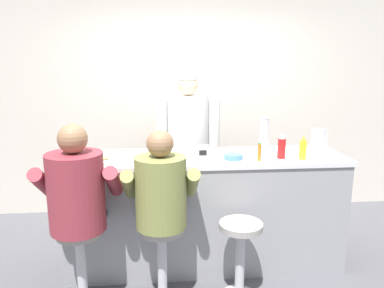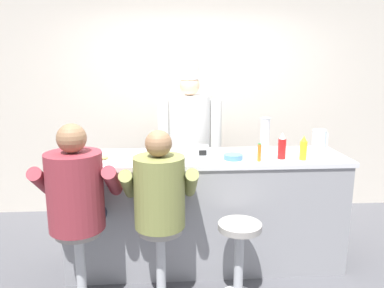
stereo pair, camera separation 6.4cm
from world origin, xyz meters
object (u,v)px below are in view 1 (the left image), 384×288
at_px(cup_stack_steel, 264,134).
at_px(breakfast_plate, 102,160).
at_px(diner_seated_olive, 161,197).
at_px(diner_seated_maroon, 78,196).
at_px(ketchup_bottle_red, 282,146).
at_px(mustard_bottle_yellow, 303,148).
at_px(water_pitcher_clear, 318,141).
at_px(hot_sauce_bottle_orange, 259,152).
at_px(empty_stool_round, 240,248).
at_px(cereal_bowl, 233,157).
at_px(napkin_dispenser_chrome, 202,152).
at_px(coffee_mug_tan, 72,153).
at_px(cook_in_whites_near, 188,138).

bearing_deg(cup_stack_steel, breakfast_plate, -169.24).
bearing_deg(diner_seated_olive, diner_seated_maroon, 179.72).
height_order(ketchup_bottle_red, mustard_bottle_yellow, ketchup_bottle_red).
bearing_deg(ketchup_bottle_red, diner_seated_olive, -158.83).
bearing_deg(water_pitcher_clear, hot_sauce_bottle_orange, -159.72).
xyz_separation_m(ketchup_bottle_red, empty_stool_round, (-0.44, -0.44, -0.72)).
relative_size(cereal_bowl, diner_seated_olive, 0.12).
xyz_separation_m(water_pitcher_clear, napkin_dispenser_chrome, (-1.08, -0.11, -0.05)).
distance_m(water_pitcher_clear, cup_stack_steel, 0.49).
distance_m(hot_sauce_bottle_orange, diner_seated_olive, 0.94).
xyz_separation_m(napkin_dispenser_chrome, diner_seated_maroon, (-0.99, -0.45, -0.21)).
relative_size(ketchup_bottle_red, cereal_bowl, 1.39).
xyz_separation_m(hot_sauce_bottle_orange, diner_seated_olive, (-0.84, -0.34, -0.25)).
relative_size(ketchup_bottle_red, empty_stool_round, 0.36).
bearing_deg(diner_seated_maroon, empty_stool_round, -1.64).
height_order(water_pitcher_clear, diner_seated_maroon, diner_seated_maroon).
height_order(cereal_bowl, cup_stack_steel, cup_stack_steel).
xyz_separation_m(breakfast_plate, coffee_mug_tan, (-0.28, 0.16, 0.02)).
relative_size(mustard_bottle_yellow, napkin_dispenser_chrome, 1.74).
xyz_separation_m(mustard_bottle_yellow, diner_seated_olive, (-1.23, -0.36, -0.27)).
bearing_deg(diner_seated_olive, coffee_mug_tan, 142.56).
relative_size(hot_sauce_bottle_orange, coffee_mug_tan, 1.29).
height_order(coffee_mug_tan, diner_seated_olive, diner_seated_olive).
distance_m(ketchup_bottle_red, breakfast_plate, 1.56).
xyz_separation_m(mustard_bottle_yellow, cereal_bowl, (-0.60, 0.06, -0.08)).
bearing_deg(diner_seated_olive, water_pitcher_clear, 21.14).
bearing_deg(cook_in_whites_near, cereal_bowl, -73.60).
bearing_deg(water_pitcher_clear, ketchup_bottle_red, -158.95).
distance_m(breakfast_plate, cook_in_whites_near, 1.33).
bearing_deg(empty_stool_round, cereal_bowl, 87.83).
height_order(napkin_dispenser_chrome, cook_in_whites_near, cook_in_whites_near).
distance_m(cup_stack_steel, diner_seated_olive, 1.27).
bearing_deg(coffee_mug_tan, hot_sauce_bottle_orange, -8.98).
height_order(breakfast_plate, cereal_bowl, breakfast_plate).
bearing_deg(hot_sauce_bottle_orange, mustard_bottle_yellow, 3.42).
distance_m(water_pitcher_clear, breakfast_plate, 1.96).
relative_size(mustard_bottle_yellow, diner_seated_maroon, 0.15).
bearing_deg(cereal_bowl, hot_sauce_bottle_orange, -20.89).
relative_size(napkin_dispenser_chrome, diner_seated_olive, 0.09).
relative_size(ketchup_bottle_red, mustard_bottle_yellow, 1.10).
bearing_deg(cook_in_whites_near, diner_seated_olive, -102.24).
bearing_deg(empty_stool_round, hot_sauce_bottle_orange, 58.64).
relative_size(breakfast_plate, cup_stack_steel, 0.84).
distance_m(cereal_bowl, napkin_dispenser_chrome, 0.27).
bearing_deg(breakfast_plate, cereal_bowl, -0.92).
height_order(ketchup_bottle_red, water_pitcher_clear, ketchup_bottle_red).
distance_m(cup_stack_steel, napkin_dispenser_chrome, 0.68).
height_order(hot_sauce_bottle_orange, diner_seated_olive, diner_seated_olive).
height_order(hot_sauce_bottle_orange, napkin_dispenser_chrome, hot_sauce_bottle_orange).
xyz_separation_m(hot_sauce_bottle_orange, diner_seated_maroon, (-1.46, -0.33, -0.22)).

